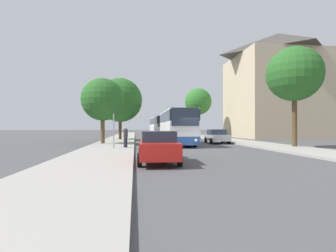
{
  "coord_description": "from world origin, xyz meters",
  "views": [
    {
      "loc": [
        -4.92,
        -20.79,
        1.73
      ],
      "look_at": [
        -0.44,
        14.78,
        1.9
      ],
      "focal_mm": 28.0,
      "sensor_mm": 36.0,
      "label": 1
    }
  ],
  "objects_px": {
    "bus_stop_sign": "(114,127)",
    "tree_left_far": "(120,100)",
    "parked_car_right_near": "(217,136)",
    "tree_right_near": "(198,102)",
    "bus_middle": "(161,127)",
    "pedestrian_waiting_far": "(126,136)",
    "tree_right_mid": "(294,74)",
    "pedestrian_waiting_near": "(126,137)",
    "parked_car_left_curb": "(158,146)",
    "tree_left_near": "(103,100)",
    "bus_front": "(176,127)"
  },
  "relations": [
    {
      "from": "pedestrian_waiting_far",
      "to": "tree_right_mid",
      "type": "distance_m",
      "value": 15.45
    },
    {
      "from": "bus_front",
      "to": "pedestrian_waiting_near",
      "type": "distance_m",
      "value": 7.13
    },
    {
      "from": "parked_car_right_near",
      "to": "tree_left_far",
      "type": "bearing_deg",
      "value": -32.34
    },
    {
      "from": "tree_right_mid",
      "to": "pedestrian_waiting_near",
      "type": "bearing_deg",
      "value": 177.24
    },
    {
      "from": "parked_car_right_near",
      "to": "tree_left_near",
      "type": "bearing_deg",
      "value": 8.3
    },
    {
      "from": "parked_car_right_near",
      "to": "tree_right_near",
      "type": "relative_size",
      "value": 0.5
    },
    {
      "from": "parked_car_right_near",
      "to": "pedestrian_waiting_far",
      "type": "xyz_separation_m",
      "value": [
        -9.63,
        -3.09,
        0.18
      ]
    },
    {
      "from": "bus_front",
      "to": "tree_right_mid",
      "type": "bearing_deg",
      "value": -31.87
    },
    {
      "from": "pedestrian_waiting_far",
      "to": "tree_left_near",
      "type": "distance_m",
      "value": 4.63
    },
    {
      "from": "bus_front",
      "to": "parked_car_left_curb",
      "type": "xyz_separation_m",
      "value": [
        -2.99,
        -13.17,
        -0.97
      ]
    },
    {
      "from": "pedestrian_waiting_far",
      "to": "tree_left_near",
      "type": "relative_size",
      "value": 0.25
    },
    {
      "from": "pedestrian_waiting_far",
      "to": "parked_car_right_near",
      "type": "bearing_deg",
      "value": 52.61
    },
    {
      "from": "bus_front",
      "to": "tree_right_near",
      "type": "relative_size",
      "value": 1.27
    },
    {
      "from": "tree_left_far",
      "to": "bus_front",
      "type": "bearing_deg",
      "value": -56.03
    },
    {
      "from": "parked_car_left_curb",
      "to": "parked_car_right_near",
      "type": "relative_size",
      "value": 1.11
    },
    {
      "from": "pedestrian_waiting_near",
      "to": "tree_left_near",
      "type": "bearing_deg",
      "value": 119.38
    },
    {
      "from": "parked_car_right_near",
      "to": "tree_left_far",
      "type": "xyz_separation_m",
      "value": [
        -10.71,
        7.61,
        4.52
      ]
    },
    {
      "from": "bus_middle",
      "to": "pedestrian_waiting_near",
      "type": "distance_m",
      "value": 19.47
    },
    {
      "from": "bus_middle",
      "to": "bus_stop_sign",
      "type": "distance_m",
      "value": 20.75
    },
    {
      "from": "parked_car_left_curb",
      "to": "bus_stop_sign",
      "type": "bearing_deg",
      "value": 113.36
    },
    {
      "from": "bus_front",
      "to": "tree_left_far",
      "type": "distance_m",
      "value": 11.41
    },
    {
      "from": "bus_stop_sign",
      "to": "tree_left_far",
      "type": "relative_size",
      "value": 0.32
    },
    {
      "from": "tree_left_far",
      "to": "tree_right_mid",
      "type": "distance_m",
      "value": 21.14
    },
    {
      "from": "bus_stop_sign",
      "to": "tree_right_mid",
      "type": "distance_m",
      "value": 15.3
    },
    {
      "from": "tree_left_far",
      "to": "tree_right_mid",
      "type": "height_order",
      "value": "tree_right_mid"
    },
    {
      "from": "bus_stop_sign",
      "to": "tree_left_far",
      "type": "height_order",
      "value": "tree_left_far"
    },
    {
      "from": "parked_car_left_curb",
      "to": "tree_left_near",
      "type": "bearing_deg",
      "value": 109.64
    },
    {
      "from": "tree_left_far",
      "to": "tree_right_mid",
      "type": "bearing_deg",
      "value": -44.59
    },
    {
      "from": "bus_middle",
      "to": "tree_left_far",
      "type": "height_order",
      "value": "tree_left_far"
    },
    {
      "from": "parked_car_right_near",
      "to": "tree_right_near",
      "type": "bearing_deg",
      "value": -94.57
    },
    {
      "from": "parked_car_right_near",
      "to": "tree_right_mid",
      "type": "xyz_separation_m",
      "value": [
        4.33,
        -7.22,
        5.35
      ]
    },
    {
      "from": "tree_left_far",
      "to": "bus_middle",
      "type": "bearing_deg",
      "value": 38.84
    },
    {
      "from": "bus_middle",
      "to": "tree_right_mid",
      "type": "height_order",
      "value": "tree_right_mid"
    },
    {
      "from": "parked_car_right_near",
      "to": "tree_left_far",
      "type": "distance_m",
      "value": 13.9
    },
    {
      "from": "parked_car_right_near",
      "to": "tree_right_mid",
      "type": "distance_m",
      "value": 9.98
    },
    {
      "from": "parked_car_left_curb",
      "to": "tree_left_near",
      "type": "height_order",
      "value": "tree_left_near"
    },
    {
      "from": "pedestrian_waiting_near",
      "to": "tree_left_near",
      "type": "distance_m",
      "value": 6.91
    },
    {
      "from": "bus_front",
      "to": "pedestrian_waiting_near",
      "type": "height_order",
      "value": "bus_front"
    },
    {
      "from": "tree_left_near",
      "to": "tree_right_near",
      "type": "distance_m",
      "value": 24.31
    },
    {
      "from": "bus_middle",
      "to": "pedestrian_waiting_far",
      "type": "xyz_separation_m",
      "value": [
        -4.79,
        -15.43,
        -0.8
      ]
    },
    {
      "from": "pedestrian_waiting_near",
      "to": "tree_right_near",
      "type": "distance_m",
      "value": 28.2
    },
    {
      "from": "pedestrian_waiting_far",
      "to": "pedestrian_waiting_near",
      "type": "bearing_deg",
      "value": -53.12
    },
    {
      "from": "tree_right_mid",
      "to": "bus_middle",
      "type": "bearing_deg",
      "value": 115.13
    },
    {
      "from": "pedestrian_waiting_far",
      "to": "tree_right_near",
      "type": "distance_m",
      "value": 25.25
    },
    {
      "from": "pedestrian_waiting_near",
      "to": "bus_stop_sign",
      "type": "bearing_deg",
      "value": -120.79
    },
    {
      "from": "tree_left_near",
      "to": "pedestrian_waiting_near",
      "type": "bearing_deg",
      "value": -66.15
    },
    {
      "from": "pedestrian_waiting_near",
      "to": "tree_right_mid",
      "type": "distance_m",
      "value": 14.78
    },
    {
      "from": "pedestrian_waiting_far",
      "to": "tree_left_far",
      "type": "bearing_deg",
      "value": 130.58
    },
    {
      "from": "pedestrian_waiting_far",
      "to": "tree_right_near",
      "type": "height_order",
      "value": "tree_right_near"
    },
    {
      "from": "tree_left_near",
      "to": "tree_right_mid",
      "type": "bearing_deg",
      "value": -20.66
    }
  ]
}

